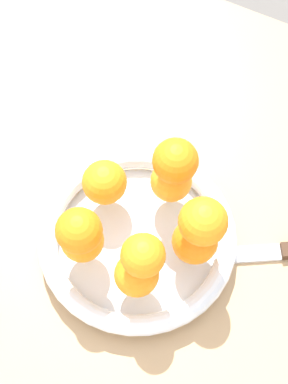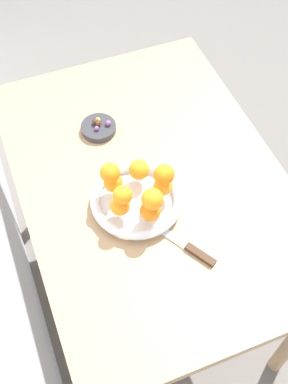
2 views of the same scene
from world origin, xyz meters
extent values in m
plane|color=slate|center=(0.00, 0.00, 0.00)|extent=(6.00, 6.00, 0.00)
cube|color=tan|center=(0.00, 0.00, 0.72)|extent=(1.10, 0.76, 0.04)
cylinder|color=tan|center=(0.49, -0.32, 0.35)|extent=(0.05, 0.05, 0.70)
cylinder|color=tan|center=(0.49, 0.32, 0.35)|extent=(0.05, 0.05, 0.70)
cylinder|color=silver|center=(-0.07, 0.07, 0.75)|extent=(0.21, 0.21, 0.01)
torus|color=silver|center=(-0.07, 0.07, 0.77)|extent=(0.26, 0.26, 0.03)
cylinder|color=#333338|center=(0.23, 0.09, 0.75)|extent=(0.11, 0.11, 0.02)
sphere|color=orange|center=(-0.01, 0.04, 0.81)|extent=(0.06, 0.06, 0.06)
sphere|color=orange|center=(-0.02, 0.12, 0.81)|extent=(0.05, 0.05, 0.05)
sphere|color=orange|center=(-0.10, 0.13, 0.81)|extent=(0.05, 0.05, 0.05)
sphere|color=orange|center=(-0.15, 0.06, 0.81)|extent=(0.06, 0.06, 0.06)
sphere|color=orange|center=(-0.09, 0.00, 0.81)|extent=(0.05, 0.05, 0.05)
sphere|color=orange|center=(-0.11, 0.12, 0.86)|extent=(0.05, 0.05, 0.05)
sphere|color=orange|center=(-0.03, 0.13, 0.86)|extent=(0.05, 0.05, 0.05)
sphere|color=orange|center=(-0.09, 0.00, 0.86)|extent=(0.06, 0.06, 0.06)
sphere|color=orange|center=(-0.15, 0.06, 0.87)|extent=(0.06, 0.06, 0.06)
sphere|color=#8C4C99|center=(0.22, 0.10, 0.77)|extent=(0.01, 0.01, 0.01)
sphere|color=#472819|center=(0.24, 0.09, 0.77)|extent=(0.02, 0.02, 0.02)
sphere|color=#8C4C99|center=(0.22, 0.06, 0.77)|extent=(0.02, 0.02, 0.02)
sphere|color=#472819|center=(0.23, 0.09, 0.77)|extent=(0.02, 0.02, 0.02)
sphere|color=gold|center=(0.25, 0.08, 0.77)|extent=(0.02, 0.02, 0.02)
cube|color=#3F2819|center=(-0.29, -0.03, 0.75)|extent=(0.09, 0.06, 0.01)
cube|color=silver|center=(-0.18, 0.04, 0.74)|extent=(0.16, 0.11, 0.01)
camera|label=1|loc=(-0.21, 0.33, 1.48)|focal=55.00mm
camera|label=2|loc=(-0.78, 0.33, 1.88)|focal=45.00mm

